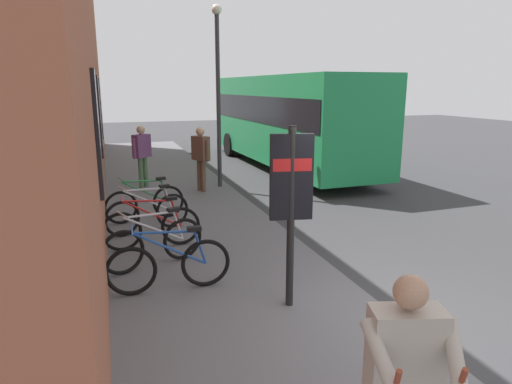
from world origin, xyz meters
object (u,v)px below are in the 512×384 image
object	(u,v)px
bicycle_mid_rack	(152,227)
transit_info_sign	(291,189)
pedestrian_by_facade	(201,152)
street_lamp	(218,82)
bicycle_leaning_wall	(146,203)
pedestrian_crossing_street	(142,150)
bicycle_nearest_sign	(170,265)
tourist_with_hotdogs	(406,368)
bicycle_under_window	(154,244)
city_bus	(285,116)
bicycle_end_of_row	(148,213)

from	to	relation	value
bicycle_mid_rack	transit_info_sign	size ratio (longest dim) A/B	0.74
pedestrian_by_facade	street_lamp	distance (m)	2.05
bicycle_leaning_wall	pedestrian_by_facade	bearing A→B (deg)	-35.74
bicycle_mid_rack	pedestrian_crossing_street	bearing A→B (deg)	-2.96
bicycle_mid_rack	pedestrian_crossing_street	size ratio (longest dim) A/B	0.99
transit_info_sign	bicycle_nearest_sign	bearing A→B (deg)	57.25
bicycle_nearest_sign	tourist_with_hotdogs	distance (m)	4.06
bicycle_under_window	street_lamp	size ratio (longest dim) A/B	0.34
tourist_with_hotdogs	city_bus	bearing A→B (deg)	-18.89
transit_info_sign	street_lamp	world-z (taller)	street_lamp
bicycle_under_window	pedestrian_crossing_street	size ratio (longest dim) A/B	0.95
pedestrian_by_facade	bicycle_leaning_wall	bearing A→B (deg)	144.26
city_bus	pedestrian_by_facade	world-z (taller)	city_bus
bicycle_leaning_wall	street_lamp	xyz separation A→B (m)	(2.83, -2.37, 2.60)
bicycle_end_of_row	bicycle_leaning_wall	size ratio (longest dim) A/B	0.98
tourist_with_hotdogs	street_lamp	xyz separation A→B (m)	(10.36, -1.30, 1.95)
bicycle_leaning_wall	pedestrian_by_facade	distance (m)	3.05
transit_info_sign	pedestrian_by_facade	distance (m)	7.04
bicycle_mid_rack	bicycle_leaning_wall	xyz separation A→B (m)	(1.80, -0.04, 0.00)
city_bus	pedestrian_crossing_street	distance (m)	6.00
pedestrian_crossing_street	street_lamp	world-z (taller)	street_lamp
bicycle_nearest_sign	bicycle_end_of_row	distance (m)	2.84
bicycle_leaning_wall	transit_info_sign	bearing A→B (deg)	-162.23
bicycle_leaning_wall	street_lamp	distance (m)	4.52
pedestrian_by_facade	pedestrian_crossing_street	bearing A→B (deg)	55.13
bicycle_end_of_row	pedestrian_crossing_street	world-z (taller)	pedestrian_crossing_street
bicycle_mid_rack	tourist_with_hotdogs	xyz separation A→B (m)	(-5.73, -1.11, 0.66)
pedestrian_by_facade	street_lamp	size ratio (longest dim) A/B	0.36
street_lamp	pedestrian_by_facade	bearing A→B (deg)	123.76
bicycle_mid_rack	bicycle_leaning_wall	bearing A→B (deg)	-1.30
bicycle_nearest_sign	street_lamp	world-z (taller)	street_lamp
bicycle_under_window	pedestrian_crossing_street	distance (m)	6.19
transit_info_sign	bicycle_under_window	bearing A→B (deg)	39.28
pedestrian_crossing_street	street_lamp	xyz separation A→B (m)	(-0.63, -2.14, 1.91)
bicycle_under_window	bicycle_end_of_row	xyz separation A→B (m)	(1.85, -0.08, 0.00)
bicycle_end_of_row	bicycle_nearest_sign	bearing A→B (deg)	-179.25
bicycle_mid_rack	bicycle_end_of_row	bearing A→B (deg)	-1.37
transit_info_sign	bicycle_leaning_wall	bearing A→B (deg)	17.77
bicycle_end_of_row	tourist_with_hotdogs	bearing A→B (deg)	-170.77
bicycle_under_window	bicycle_nearest_sign	bearing A→B (deg)	-173.39
street_lamp	bicycle_under_window	bearing A→B (deg)	155.96
transit_info_sign	street_lamp	bearing A→B (deg)	-6.84
bicycle_end_of_row	transit_info_sign	size ratio (longest dim) A/B	0.72
bicycle_nearest_sign	street_lamp	bearing A→B (deg)	-19.86
bicycle_leaning_wall	pedestrian_crossing_street	world-z (taller)	pedestrian_crossing_street
bicycle_under_window	pedestrian_by_facade	xyz separation A→B (m)	(5.09, -1.83, 0.70)
transit_info_sign	tourist_with_hotdogs	xyz separation A→B (m)	(-2.93, 0.40, -0.55)
bicycle_nearest_sign	city_bus	xyz separation A→B (m)	(9.57, -5.65, 1.41)
bicycle_nearest_sign	bicycle_mid_rack	bearing A→B (deg)	1.85
bicycle_nearest_sign	bicycle_under_window	distance (m)	0.99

